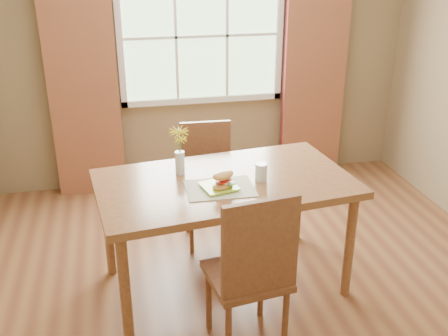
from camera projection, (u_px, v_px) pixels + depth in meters
room at (250, 107)px, 3.44m from camera, size 4.24×3.84×2.74m
window at (201, 36)px, 5.05m from camera, size 1.62×0.06×1.32m
curtain_left at (83, 85)px, 4.91m from camera, size 0.65×0.08×2.20m
curtain_right at (314, 73)px, 5.35m from camera, size 0.65×0.08×2.20m
dining_table at (225, 192)px, 3.62m from camera, size 1.84×1.17×0.84m
chair_near at (253, 269)px, 3.05m from camera, size 0.51×0.51×1.09m
chair_far at (208, 177)px, 4.34m from camera, size 0.44×0.44×1.00m
placemat at (220, 188)px, 3.46m from camera, size 0.46×0.34×0.01m
plate at (219, 187)px, 3.45m from camera, size 0.26×0.26×0.01m
croissant_sandwich at (223, 180)px, 3.41m from camera, size 0.20×0.18×0.12m
water_glass at (261, 173)px, 3.56m from camera, size 0.08×0.08×0.12m
flower_vase at (180, 147)px, 3.60m from camera, size 0.14×0.14×0.34m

